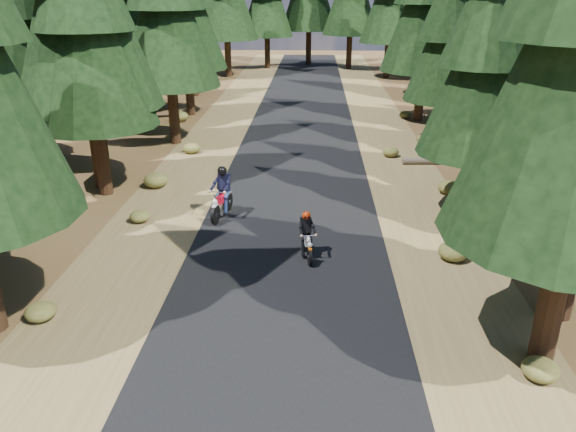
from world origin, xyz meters
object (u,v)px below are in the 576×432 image
object	(u,v)px
rider_lead	(307,243)
rider_follow	(222,201)
log_near	(471,161)
log_far	(570,236)

from	to	relation	value
rider_lead	rider_follow	distance (m)	4.23
log_near	rider_follow	distance (m)	12.31
log_near	rider_lead	bearing A→B (deg)	-130.08
log_far	rider_lead	size ratio (longest dim) A/B	2.77
rider_follow	log_far	bearing A→B (deg)	-175.54
log_far	rider_lead	bearing A→B (deg)	-168.18
log_near	log_far	distance (m)	8.22
log_near	rider_follow	world-z (taller)	rider_follow
log_near	log_far	world-z (taller)	log_near
rider_lead	rider_follow	xyz separation A→B (m)	(-2.98, 3.00, 0.13)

